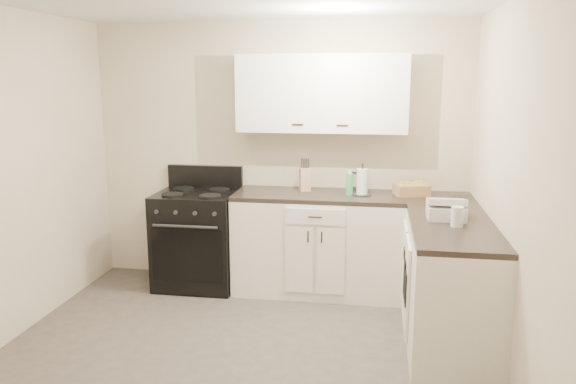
% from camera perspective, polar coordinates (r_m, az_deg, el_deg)
% --- Properties ---
extents(floor, '(3.60, 3.60, 0.00)m').
position_cam_1_polar(floor, '(4.14, -5.37, -17.16)').
color(floor, '#473F38').
rests_on(floor, ground).
extents(wall_back, '(3.60, 0.00, 3.60)m').
position_cam_1_polar(wall_back, '(5.44, -0.92, 3.82)').
color(wall_back, beige).
rests_on(wall_back, ground).
extents(wall_right, '(0.00, 3.60, 3.60)m').
position_cam_1_polar(wall_right, '(3.69, 22.44, -0.85)').
color(wall_right, beige).
rests_on(wall_right, ground).
extents(wall_front, '(3.60, 0.00, 3.60)m').
position_cam_1_polar(wall_front, '(2.08, -18.57, -9.88)').
color(wall_front, beige).
rests_on(wall_front, ground).
extents(base_cabinets_back, '(1.55, 0.60, 0.90)m').
position_cam_1_polar(base_cabinets_back, '(5.26, 3.12, -5.39)').
color(base_cabinets_back, silver).
rests_on(base_cabinets_back, floor).
extents(base_cabinets_right, '(0.60, 1.90, 0.90)m').
position_cam_1_polar(base_cabinets_right, '(4.66, 15.67, -8.13)').
color(base_cabinets_right, silver).
rests_on(base_cabinets_right, floor).
extents(countertop_back, '(1.55, 0.60, 0.04)m').
position_cam_1_polar(countertop_back, '(5.15, 3.18, -0.38)').
color(countertop_back, black).
rests_on(countertop_back, base_cabinets_back).
extents(countertop_right, '(0.60, 1.90, 0.04)m').
position_cam_1_polar(countertop_right, '(4.52, 15.99, -2.52)').
color(countertop_right, black).
rests_on(countertop_right, base_cabinets_right).
extents(upper_cabinets, '(1.55, 0.30, 0.70)m').
position_cam_1_polar(upper_cabinets, '(5.18, 3.47, 9.96)').
color(upper_cabinets, white).
rests_on(upper_cabinets, wall_back).
extents(stove, '(0.75, 0.64, 0.91)m').
position_cam_1_polar(stove, '(5.47, -9.14, -4.75)').
color(stove, black).
rests_on(stove, floor).
extents(knife_block, '(0.12, 0.12, 0.22)m').
position_cam_1_polar(knife_block, '(5.24, 1.73, 1.27)').
color(knife_block, tan).
rests_on(knife_block, countertop_back).
extents(paper_towel, '(0.13, 0.13, 0.24)m').
position_cam_1_polar(paper_towel, '(5.09, 7.54, 1.01)').
color(paper_towel, white).
rests_on(paper_towel, countertop_back).
extents(soap_bottle, '(0.09, 0.09, 0.20)m').
position_cam_1_polar(soap_bottle, '(5.09, 6.25, 0.80)').
color(soap_bottle, '#45B561').
rests_on(soap_bottle, countertop_back).
extents(picture_frame, '(0.14, 0.09, 0.16)m').
position_cam_1_polar(picture_frame, '(5.36, 7.10, 1.14)').
color(picture_frame, black).
rests_on(picture_frame, countertop_back).
extents(wicker_basket, '(0.34, 0.28, 0.10)m').
position_cam_1_polar(wicker_basket, '(5.18, 12.44, 0.22)').
color(wicker_basket, '#AF8252').
rests_on(wicker_basket, countertop_right).
extents(countertop_grill, '(0.28, 0.26, 0.10)m').
position_cam_1_polar(countertop_grill, '(4.39, 15.76, -1.99)').
color(countertop_grill, silver).
rests_on(countertop_grill, countertop_right).
extents(glass_jar, '(0.09, 0.09, 0.14)m').
position_cam_1_polar(glass_jar, '(4.18, 16.81, -2.42)').
color(glass_jar, silver).
rests_on(glass_jar, countertop_right).
extents(oven_mitt_near, '(0.02, 0.14, 0.24)m').
position_cam_1_polar(oven_mitt_near, '(4.23, 11.92, -9.59)').
color(oven_mitt_near, black).
rests_on(oven_mitt_near, base_cabinets_right).
extents(oven_mitt_far, '(0.02, 0.16, 0.27)m').
position_cam_1_polar(oven_mitt_far, '(4.39, 11.82, -8.56)').
color(oven_mitt_far, black).
rests_on(oven_mitt_far, base_cabinets_right).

